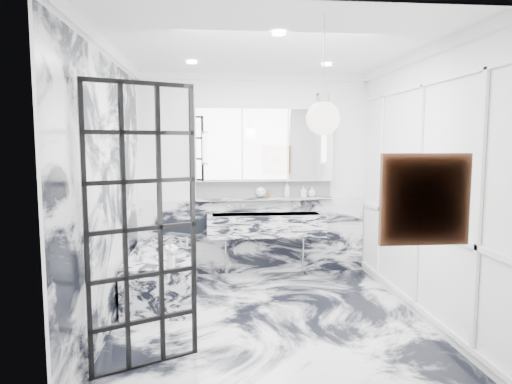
{
  "coord_description": "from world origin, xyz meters",
  "views": [
    {
      "loc": [
        -0.58,
        -4.57,
        1.86
      ],
      "look_at": [
        -0.09,
        0.5,
        1.3
      ],
      "focal_mm": 32.0,
      "sensor_mm": 36.0,
      "label": 1
    }
  ],
  "objects": [
    {
      "name": "floor",
      "position": [
        0.0,
        0.0,
        0.0
      ],
      "size": [
        3.6,
        3.6,
        0.0
      ],
      "primitive_type": "plane",
      "color": "silver",
      "rests_on": "ground"
    },
    {
      "name": "ceiling",
      "position": [
        0.0,
        0.0,
        2.8
      ],
      "size": [
        3.6,
        3.6,
        0.0
      ],
      "primitive_type": "plane",
      "rotation": [
        3.14,
        0.0,
        0.0
      ],
      "color": "white",
      "rests_on": "wall_back"
    },
    {
      "name": "wall_back",
      "position": [
        0.0,
        1.8,
        1.4
      ],
      "size": [
        3.6,
        0.0,
        3.6
      ],
      "primitive_type": "plane",
      "rotation": [
        1.57,
        0.0,
        0.0
      ],
      "color": "white",
      "rests_on": "floor"
    },
    {
      "name": "wall_front",
      "position": [
        0.0,
        -1.8,
        1.4
      ],
      "size": [
        3.6,
        0.0,
        3.6
      ],
      "primitive_type": "plane",
      "rotation": [
        -1.57,
        0.0,
        0.0
      ],
      "color": "white",
      "rests_on": "floor"
    },
    {
      "name": "wall_left",
      "position": [
        -1.6,
        0.0,
        1.4
      ],
      "size": [
        0.0,
        3.6,
        3.6
      ],
      "primitive_type": "plane",
      "rotation": [
        1.57,
        0.0,
        1.57
      ],
      "color": "white",
      "rests_on": "floor"
    },
    {
      "name": "wall_right",
      "position": [
        1.6,
        0.0,
        1.4
      ],
      "size": [
        0.0,
        3.6,
        3.6
      ],
      "primitive_type": "plane",
      "rotation": [
        1.57,
        0.0,
        -1.57
      ],
      "color": "white",
      "rests_on": "floor"
    },
    {
      "name": "marble_clad_back",
      "position": [
        0.0,
        1.78,
        0.53
      ],
      "size": [
        3.18,
        0.05,
        1.05
      ],
      "primitive_type": "cube",
      "color": "silver",
      "rests_on": "floor"
    },
    {
      "name": "marble_clad_left",
      "position": [
        -1.59,
        0.0,
        1.34
      ],
      "size": [
        0.02,
        3.56,
        2.68
      ],
      "primitive_type": "cube",
      "color": "silver",
      "rests_on": "floor"
    },
    {
      "name": "panel_molding",
      "position": [
        1.58,
        0.0,
        1.3
      ],
      "size": [
        0.03,
        3.4,
        2.3
      ],
      "primitive_type": "cube",
      "color": "white",
      "rests_on": "floor"
    },
    {
      "name": "soap_bottle_a",
      "position": [
        0.47,
        1.71,
        1.2
      ],
      "size": [
        0.1,
        0.1,
        0.22
      ],
      "primitive_type": "imported",
      "rotation": [
        0.0,
        0.0,
        -0.21
      ],
      "color": "#8C5919",
      "rests_on": "ledge"
    },
    {
      "name": "soap_bottle_b",
      "position": [
        0.7,
        1.71,
        1.17
      ],
      "size": [
        0.08,
        0.08,
        0.16
      ],
      "primitive_type": "imported",
      "rotation": [
        0.0,
        0.0,
        0.12
      ],
      "color": "#4C4C51",
      "rests_on": "ledge"
    },
    {
      "name": "soap_bottle_c",
      "position": [
        0.82,
        1.71,
        1.16
      ],
      "size": [
        0.15,
        0.15,
        0.14
      ],
      "primitive_type": "imported",
      "rotation": [
        0.0,
        0.0,
        -0.4
      ],
      "color": "silver",
      "rests_on": "ledge"
    },
    {
      "name": "face_pot",
      "position": [
        0.09,
        1.71,
        1.17
      ],
      "size": [
        0.14,
        0.14,
        0.14
      ],
      "primitive_type": "sphere",
      "color": "white",
      "rests_on": "ledge"
    },
    {
      "name": "amber_bottle",
      "position": [
        0.22,
        1.71,
        1.14
      ],
      "size": [
        0.04,
        0.04,
        0.1
      ],
      "primitive_type": "cylinder",
      "color": "#8C5919",
      "rests_on": "ledge"
    },
    {
      "name": "flower_vase",
      "position": [
        -1.02,
        0.17,
        0.61
      ],
      "size": [
        0.09,
        0.09,
        0.12
      ],
      "primitive_type": "cylinder",
      "color": "silver",
      "rests_on": "bathtub"
    },
    {
      "name": "crittall_door",
      "position": [
        -1.14,
        -0.86,
        1.16
      ],
      "size": [
        0.81,
        0.42,
        2.32
      ],
      "primitive_type": null,
      "rotation": [
        0.0,
        0.0,
        0.45
      ],
      "color": "black",
      "rests_on": "floor"
    },
    {
      "name": "artwork",
      "position": [
        0.79,
        -1.76,
        1.49
      ],
      "size": [
        0.5,
        0.05,
        0.5
      ],
      "primitive_type": "cube",
      "color": "orange",
      "rests_on": "wall_front"
    },
    {
      "name": "pendant_light",
      "position": [
        0.2,
        -1.39,
        2.03
      ],
      "size": [
        0.24,
        0.24,
        0.24
      ],
      "primitive_type": "sphere",
      "color": "white",
      "rests_on": "ceiling"
    },
    {
      "name": "trough_sink",
      "position": [
        0.15,
        1.55,
        0.73
      ],
      "size": [
        1.6,
        0.45,
        0.3
      ],
      "primitive_type": "cube",
      "color": "silver",
      "rests_on": "wall_back"
    },
    {
      "name": "ledge",
      "position": [
        0.15,
        1.72,
        1.07
      ],
      "size": [
        1.9,
        0.14,
        0.04
      ],
      "primitive_type": "cube",
      "color": "silver",
      "rests_on": "wall_back"
    },
    {
      "name": "subway_tile",
      "position": [
        0.15,
        1.78,
        1.21
      ],
      "size": [
        1.9,
        0.03,
        0.23
      ],
      "primitive_type": "cube",
      "color": "white",
      "rests_on": "wall_back"
    },
    {
      "name": "mirror_cabinet",
      "position": [
        0.15,
        1.73,
        1.82
      ],
      "size": [
        1.9,
        0.16,
        1.0
      ],
      "primitive_type": "cube",
      "color": "white",
      "rests_on": "wall_back"
    },
    {
      "name": "sconce_left",
      "position": [
        -0.67,
        1.63,
        1.78
      ],
      "size": [
        0.07,
        0.07,
        0.4
      ],
      "primitive_type": "cylinder",
      "color": "white",
      "rests_on": "mirror_cabinet"
    },
    {
      "name": "sconce_right",
      "position": [
        0.97,
        1.63,
        1.78
      ],
      "size": [
        0.07,
        0.07,
        0.4
      ],
      "primitive_type": "cylinder",
      "color": "white",
      "rests_on": "mirror_cabinet"
    },
    {
      "name": "bathtub",
      "position": [
        -1.18,
        0.9,
        0.28
      ],
      "size": [
        0.75,
        1.65,
        0.55
      ],
      "primitive_type": "cube",
      "color": "silver",
      "rests_on": "floor"
    }
  ]
}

